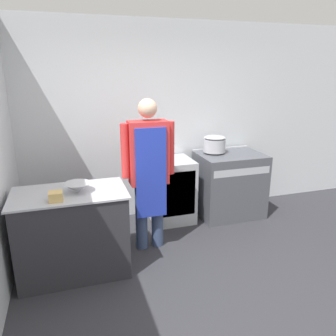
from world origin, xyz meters
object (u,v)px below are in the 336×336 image
at_px(mixing_bowl, 78,187).
at_px(stove, 229,184).
at_px(person_cook, 149,167).
at_px(stock_pot, 214,144).
at_px(fridge_unit, 171,190).
at_px(plastic_tub, 56,196).

bearing_deg(mixing_bowl, stove, 21.30).
bearing_deg(person_cook, stock_pot, 31.10).
bearing_deg(stove, person_cook, -157.17).
bearing_deg(stock_pot, stove, -30.67).
bearing_deg(stove, fridge_unit, 174.83).
relative_size(plastic_tub, stock_pot, 0.40).
bearing_deg(plastic_tub, person_cook, 24.07).
height_order(fridge_unit, person_cook, person_cook).
distance_m(stove, stock_pot, 0.64).
xyz_separation_m(stove, stock_pot, (-0.20, 0.12, 0.59)).
bearing_deg(mixing_bowl, stock_pot, 26.28).
height_order(mixing_bowl, stock_pot, stock_pot).
relative_size(fridge_unit, stock_pot, 2.84).
xyz_separation_m(person_cook, plastic_tub, (-1.00, -0.45, -0.07)).
xyz_separation_m(stove, plastic_tub, (-2.33, -1.01, 0.48)).
xyz_separation_m(stove, mixing_bowl, (-2.13, -0.83, 0.48)).
xyz_separation_m(fridge_unit, person_cook, (-0.48, -0.64, 0.56)).
distance_m(fridge_unit, person_cook, 0.98).
height_order(fridge_unit, stock_pot, stock_pot).
bearing_deg(plastic_tub, mixing_bowl, 41.22).
bearing_deg(fridge_unit, person_cook, -126.63).
height_order(stove, fridge_unit, stove).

